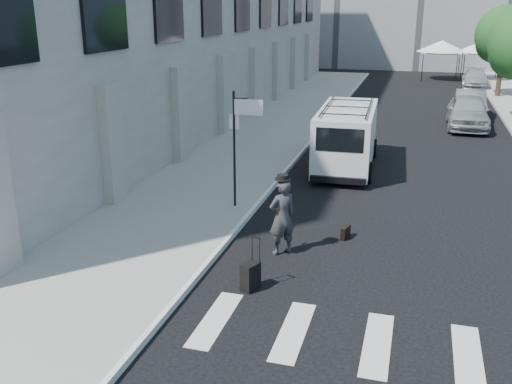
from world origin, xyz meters
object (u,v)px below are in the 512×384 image
Objects in this scene: businessman at (282,217)px; briefcase at (346,232)px; cargo_van at (347,136)px; parked_car_c at (475,79)px; parked_car_b at (470,104)px; suitcase at (250,276)px; parked_car_a at (468,112)px.

briefcase is at bearing -178.60° from businessman.
parked_car_c is (6.51, 24.66, -0.53)m from cargo_van.
parked_car_b is at bearing 91.72° from briefcase.
businessman is 0.32× the size of cargo_van.
parked_car_c reaches higher than briefcase.
parked_car_b is (4.34, 19.23, 0.57)m from briefcase.
briefcase is at bearing 86.97° from suitcase.
cargo_van is (0.70, 10.72, 0.88)m from suitcase.
parked_car_b is (0.30, 3.03, -0.09)m from parked_car_a.
parked_car_b is (5.78, 20.64, -0.24)m from businessman.
parked_car_a reaches higher than parked_car_b.
cargo_van reaches higher than briefcase.
businessman is 18.44m from parked_car_a.
briefcase is 0.10× the size of parked_car_c.
parked_car_a is at bearing 58.75° from cargo_van.
parked_car_c is (1.21, 12.66, -0.07)m from parked_car_b.
suitcase is 0.27× the size of parked_car_b.
businessman is at bearing -99.40° from parked_car_c.
cargo_van reaches higher than businessman.
suitcase is 10.78m from cargo_van.
briefcase is at bearing -84.68° from cargo_van.
cargo_van is 10.27m from parked_car_a.
parked_car_c is at bearing 84.77° from parked_car_a.
cargo_van is at bearing -112.49° from parked_car_b.
parked_car_b is 12.72m from parked_car_c.
businessman is 8.66m from cargo_van.
cargo_van reaches higher than suitcase.
briefcase is 0.37× the size of suitcase.
businessman reaches higher than parked_car_c.
briefcase is at bearing -101.42° from parked_car_b.
cargo_van is at bearing -102.32° from parked_car_c.
parked_car_b is 0.98× the size of parked_car_c.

